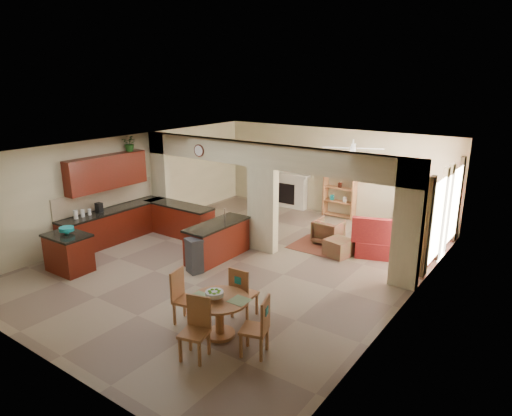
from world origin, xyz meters
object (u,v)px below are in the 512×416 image
Objects in this scene: kitchen_island at (69,253)px; sofa at (421,231)px; dining_table at (219,311)px; armchair at (328,232)px.

kitchen_island is 0.37× the size of sofa.
kitchen_island reaches higher than dining_table.
armchair is at bearing 50.72° from kitchen_island.
sofa is 3.91× the size of armchair.
armchair is at bearing 118.25° from sofa.
dining_table is (4.63, -0.10, 0.03)m from kitchen_island.
dining_table is at bearing -1.97° from kitchen_island.
kitchen_island is at bearing 133.82° from sofa.
dining_table is at bearing 164.36° from sofa.
sofa reaches higher than armchair.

